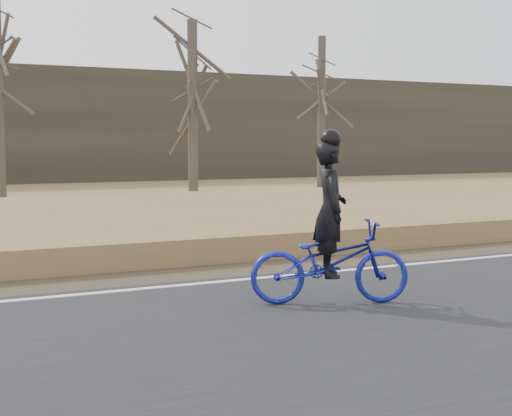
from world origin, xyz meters
name	(u,v)px	position (x,y,z in m)	size (l,w,h in m)	color
cyclist	(330,249)	(5.75, -1.68, 0.76)	(2.14, 1.39, 2.22)	navy
bare_tree_right	(193,111)	(10.10, 14.87, 3.22)	(0.36, 0.36, 6.45)	#4E4339
bare_tree_far_right	(321,113)	(17.68, 18.62, 3.42)	(0.36, 0.36, 6.84)	#4E4339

